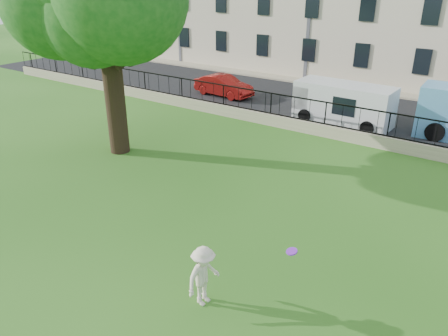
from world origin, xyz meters
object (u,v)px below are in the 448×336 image
Objects in this scene: frisbee at (292,251)px; man at (204,276)px; red_sedan at (224,86)px; white_van at (343,104)px.

man is at bearing -144.06° from frisbee.
man reaches higher than red_sedan.
frisbee reaches higher than red_sedan.
white_van is (-4.00, 14.00, -0.42)m from frisbee.
frisbee is (1.67, 1.21, 0.68)m from man.
man is 0.40× the size of red_sedan.
white_van reaches higher than red_sedan.
man is 19.41m from red_sedan.
frisbee is 14.56m from white_van.
red_sedan is at bearing 175.30° from white_van.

